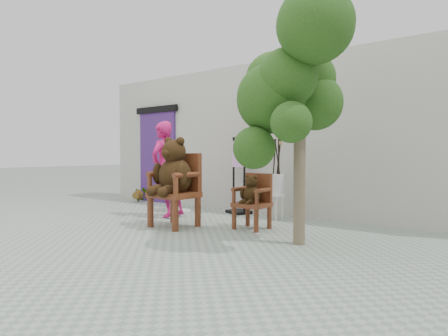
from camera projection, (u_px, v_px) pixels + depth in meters
name	position (u px, v px, depth m)	size (l,w,h in m)	color
ground_plane	(166.00, 234.00, 5.87)	(60.00, 60.00, 0.00)	gray
back_wall	(275.00, 138.00, 8.25)	(9.00, 1.00, 3.00)	#B7B6AC
doorway	(158.00, 154.00, 9.71)	(1.40, 0.11, 2.33)	#442266
chair_big	(175.00, 176.00, 6.46)	(0.69, 0.77, 1.45)	#4C2110
chair_small	(253.00, 196.00, 6.29)	(0.50, 0.46, 0.87)	#4C2110
person	(167.00, 169.00, 7.48)	(0.65, 0.43, 1.79)	#B7165C
cafe_table	(180.00, 190.00, 8.20)	(0.60, 0.60, 0.70)	white
display_stand	(239.00, 184.00, 7.90)	(0.53, 0.47, 1.51)	black
stool_bucket	(276.00, 184.00, 7.18)	(0.32, 0.32, 1.45)	white
tree	(291.00, 82.00, 5.15)	(1.66, 1.53, 3.13)	brown
potted_plant	(140.00, 193.00, 9.82)	(0.38, 0.33, 0.42)	#17380F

